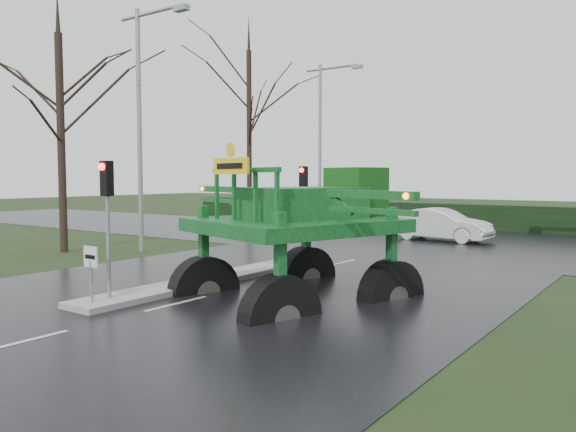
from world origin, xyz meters
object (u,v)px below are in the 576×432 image
Objects in this scene: keep_left_sign at (91,265)px; traffic_signal_mid at (303,192)px; crop_sprayer at (211,206)px; white_sedan at (441,241)px; street_light_left_far at (324,130)px; street_light_left_near at (144,107)px; traffic_signal_near at (107,200)px.

keep_left_sign is 0.38× the size of traffic_signal_mid.
crop_sprayer is 1.78× the size of white_sedan.
white_sedan is at bearing -18.74° from street_light_left_far.
street_light_left_near is (-6.89, 7.50, 4.93)m from keep_left_sign.
traffic_signal_near is at bearing -90.00° from traffic_signal_mid.
street_light_left_far is (-6.89, 21.50, 4.93)m from keep_left_sign.
traffic_signal_mid is at bearing 90.00° from keep_left_sign.
keep_left_sign is at bearing 178.48° from white_sedan.
white_sedan is (1.66, 18.60, -1.06)m from keep_left_sign.
street_light_left_near reaches higher than white_sedan.
keep_left_sign is 11.32m from street_light_left_near.
traffic_signal_near is 8.50m from traffic_signal_mid.
crop_sprayer is (7.77, -4.31, -3.65)m from street_light_left_near.
street_light_left_near is at bearing -167.79° from traffic_signal_mid.
keep_left_sign reaches higher than white_sedan.
traffic_signal_near is 1.00× the size of traffic_signal_mid.
traffic_signal_mid is 0.41× the size of crop_sprayer.
street_light_left_far reaches higher than traffic_signal_mid.
street_light_left_near is 1.18× the size of crop_sprayer.
traffic_signal_near is 22.37m from street_light_left_far.
traffic_signal_near is at bearing -90.03° from crop_sprayer.
traffic_signal_near is at bearing 178.34° from white_sedan.
traffic_signal_mid is 0.74× the size of white_sedan.
keep_left_sign is at bearing -47.41° from street_light_left_near.
street_light_left_far is at bearing 90.00° from street_light_left_near.
traffic_signal_near reaches higher than keep_left_sign.
keep_left_sign is 23.11m from street_light_left_far.
traffic_signal_near is 0.41× the size of crop_sprayer.
white_sedan is (1.66, 9.61, -2.59)m from traffic_signal_mid.
keep_left_sign is 0.14× the size of street_light_left_far.
street_light_left_near reaches higher than traffic_signal_mid.
street_light_left_far is 20.22m from crop_sprayer.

